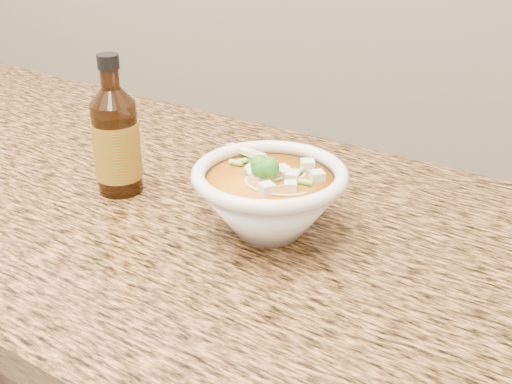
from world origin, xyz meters
The scene contains 3 objects.
counter_slab centered at (0.00, 1.68, 0.88)m, with size 4.00×0.68×0.04m, color #AA6C3E.
soup_bowl centered at (0.34, 1.66, 0.94)m, with size 0.20×0.19×0.11m.
hot_sauce_bottle centered at (0.11, 1.64, 0.97)m, with size 0.07×0.07×0.20m.
Camera 1 is at (0.72, 1.07, 1.30)m, focal length 45.00 mm.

